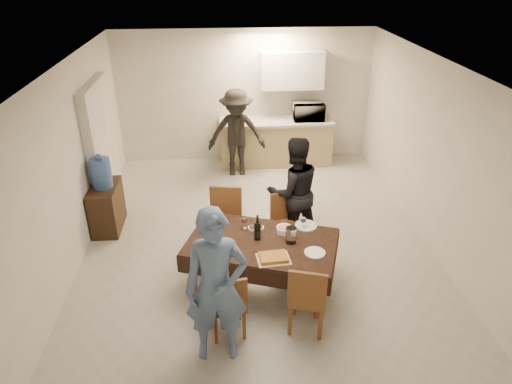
# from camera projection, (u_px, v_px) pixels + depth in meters

# --- Properties ---
(floor) EXTENTS (5.00, 6.00, 0.02)m
(floor) POSITION_uv_depth(u_px,v_px,m) (257.00, 235.00, 6.98)
(floor) COLOR #ABACA7
(floor) RESTS_ON ground
(ceiling) EXTENTS (5.00, 6.00, 0.02)m
(ceiling) POSITION_uv_depth(u_px,v_px,m) (257.00, 63.00, 5.76)
(ceiling) COLOR white
(ceiling) RESTS_ON wall_back
(wall_back) EXTENTS (5.00, 0.02, 2.60)m
(wall_back) POSITION_uv_depth(u_px,v_px,m) (245.00, 97.00, 9.01)
(wall_back) COLOR silver
(wall_back) RESTS_ON floor
(wall_front) EXTENTS (5.00, 0.02, 2.60)m
(wall_front) POSITION_uv_depth(u_px,v_px,m) (286.00, 303.00, 3.72)
(wall_front) COLOR silver
(wall_front) RESTS_ON floor
(wall_left) EXTENTS (0.02, 6.00, 2.60)m
(wall_left) POSITION_uv_depth(u_px,v_px,m) (74.00, 163.00, 6.19)
(wall_left) COLOR silver
(wall_left) RESTS_ON floor
(wall_right) EXTENTS (0.02, 6.00, 2.60)m
(wall_right) POSITION_uv_depth(u_px,v_px,m) (430.00, 152.00, 6.54)
(wall_right) COLOR silver
(wall_right) RESTS_ON floor
(stub_partition) EXTENTS (0.15, 1.40, 2.10)m
(stub_partition) POSITION_uv_depth(u_px,v_px,m) (102.00, 147.00, 7.37)
(stub_partition) COLOR silver
(stub_partition) RESTS_ON floor
(kitchen_base_cabinet) EXTENTS (2.20, 0.60, 0.86)m
(kitchen_base_cabinet) POSITION_uv_depth(u_px,v_px,m) (276.00, 143.00, 9.18)
(kitchen_base_cabinet) COLOR tan
(kitchen_base_cabinet) RESTS_ON floor
(kitchen_worktop) EXTENTS (2.24, 0.64, 0.05)m
(kitchen_worktop) POSITION_uv_depth(u_px,v_px,m) (276.00, 122.00, 8.97)
(kitchen_worktop) COLOR #BCBBB6
(kitchen_worktop) RESTS_ON kitchen_base_cabinet
(upper_cabinet) EXTENTS (1.20, 0.34, 0.70)m
(upper_cabinet) POSITION_uv_depth(u_px,v_px,m) (292.00, 70.00, 8.66)
(upper_cabinet) COLOR silver
(upper_cabinet) RESTS_ON wall_back
(dining_table) EXTENTS (2.04, 1.56, 0.70)m
(dining_table) POSITION_uv_depth(u_px,v_px,m) (262.00, 243.00, 5.60)
(dining_table) COLOR black
(dining_table) RESTS_ON floor
(chair_near_left) EXTENTS (0.44, 0.44, 0.46)m
(chair_near_left) POSITION_uv_depth(u_px,v_px,m) (227.00, 300.00, 4.91)
(chair_near_left) COLOR brown
(chair_near_left) RESTS_ON floor
(chair_near_right) EXTENTS (0.52, 0.52, 0.49)m
(chair_near_right) POSITION_uv_depth(u_px,v_px,m) (310.00, 293.00, 4.95)
(chair_near_right) COLOR brown
(chair_near_right) RESTS_ON floor
(chair_far_left) EXTENTS (0.51, 0.51, 0.53)m
(chair_far_left) POSITION_uv_depth(u_px,v_px,m) (224.00, 222.00, 6.18)
(chair_far_left) COLOR brown
(chair_far_left) RESTS_ON floor
(chair_far_right) EXTENTS (0.51, 0.52, 0.48)m
(chair_far_right) POSITION_uv_depth(u_px,v_px,m) (290.00, 222.00, 6.28)
(chair_far_right) COLOR brown
(chair_far_right) RESTS_ON floor
(console) EXTENTS (0.39, 0.78, 0.72)m
(console) POSITION_uv_depth(u_px,v_px,m) (107.00, 207.00, 7.02)
(console) COLOR #312110
(console) RESTS_ON floor
(water_jug) EXTENTS (0.30, 0.30, 0.45)m
(water_jug) POSITION_uv_depth(u_px,v_px,m) (101.00, 173.00, 6.75)
(water_jug) COLOR #3D66B2
(water_jug) RESTS_ON console
(wine_bottle) EXTENTS (0.08, 0.08, 0.34)m
(wine_bottle) POSITION_uv_depth(u_px,v_px,m) (257.00, 227.00, 5.55)
(wine_bottle) COLOR black
(wine_bottle) RESTS_ON dining_table
(water_pitcher) EXTENTS (0.13, 0.13, 0.20)m
(water_pitcher) POSITION_uv_depth(u_px,v_px,m) (291.00, 235.00, 5.52)
(water_pitcher) COLOR white
(water_pitcher) RESTS_ON dining_table
(savoury_tart) EXTENTS (0.40, 0.32, 0.05)m
(savoury_tart) POSITION_uv_depth(u_px,v_px,m) (273.00, 257.00, 5.25)
(savoury_tart) COLOR #B28834
(savoury_tart) RESTS_ON dining_table
(salad_bowl) EXTENTS (0.20, 0.20, 0.08)m
(salad_bowl) POSITION_uv_depth(u_px,v_px,m) (284.00, 230.00, 5.75)
(salad_bowl) COLOR white
(salad_bowl) RESTS_ON dining_table
(mushroom_dish) EXTENTS (0.18, 0.18, 0.03)m
(mushroom_dish) POSITION_uv_depth(u_px,v_px,m) (256.00, 228.00, 5.82)
(mushroom_dish) COLOR white
(mushroom_dish) RESTS_ON dining_table
(wine_glass_a) EXTENTS (0.09, 0.09, 0.19)m
(wine_glass_a) POSITION_uv_depth(u_px,v_px,m) (217.00, 248.00, 5.28)
(wine_glass_a) COLOR white
(wine_glass_a) RESTS_ON dining_table
(wine_glass_b) EXTENTS (0.08, 0.08, 0.17)m
(wine_glass_b) POSITION_uv_depth(u_px,v_px,m) (303.00, 223.00, 5.81)
(wine_glass_b) COLOR white
(wine_glass_b) RESTS_ON dining_table
(wine_glass_c) EXTENTS (0.08, 0.08, 0.19)m
(wine_glass_c) POSITION_uv_depth(u_px,v_px,m) (244.00, 222.00, 5.79)
(wine_glass_c) COLOR white
(wine_glass_c) RESTS_ON dining_table
(plate_near_left) EXTENTS (0.25, 0.25, 0.01)m
(plate_near_left) POSITION_uv_depth(u_px,v_px,m) (213.00, 257.00, 5.28)
(plate_near_left) COLOR white
(plate_near_left) RESTS_ON dining_table
(plate_near_right) EXTENTS (0.25, 0.25, 0.01)m
(plate_near_right) POSITION_uv_depth(u_px,v_px,m) (315.00, 253.00, 5.36)
(plate_near_right) COLOR white
(plate_near_right) RESTS_ON dining_table
(plate_far_left) EXTENTS (0.24, 0.24, 0.01)m
(plate_far_left) POSITION_uv_depth(u_px,v_px,m) (213.00, 230.00, 5.81)
(plate_far_left) COLOR white
(plate_far_left) RESTS_ON dining_table
(plate_far_right) EXTENTS (0.28, 0.28, 0.02)m
(plate_far_right) POSITION_uv_depth(u_px,v_px,m) (306.00, 226.00, 5.89)
(plate_far_right) COLOR white
(plate_far_right) RESTS_ON dining_table
(microwave) EXTENTS (0.60, 0.40, 0.33)m
(microwave) POSITION_uv_depth(u_px,v_px,m) (308.00, 111.00, 8.92)
(microwave) COLOR silver
(microwave) RESTS_ON kitchen_worktop
(person_near) EXTENTS (0.66, 0.45, 1.76)m
(person_near) POSITION_uv_depth(u_px,v_px,m) (216.00, 288.00, 4.54)
(person_near) COLOR #506B96
(person_near) RESTS_ON floor
(person_far) EXTENTS (0.90, 0.76, 1.64)m
(person_far) POSITION_uv_depth(u_px,v_px,m) (294.00, 191.00, 6.50)
(person_far) COLOR black
(person_far) RESTS_ON floor
(person_kitchen) EXTENTS (1.08, 0.62, 1.67)m
(person_kitchen) POSITION_uv_depth(u_px,v_px,m) (237.00, 133.00, 8.54)
(person_kitchen) COLOR black
(person_kitchen) RESTS_ON floor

